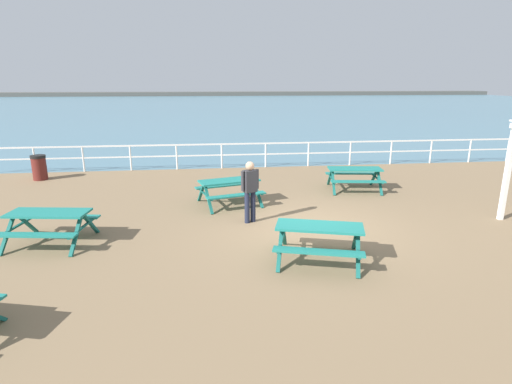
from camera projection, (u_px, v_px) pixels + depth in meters
name	position (u px, v px, depth m)	size (l,w,h in m)	color
ground_plane	(308.00, 231.00, 10.64)	(30.00, 24.00, 0.20)	#846B4C
sea_band	(223.00, 106.00, 61.13)	(142.00, 90.00, 0.01)	teal
distant_shoreline	(216.00, 96.00, 102.31)	(142.00, 6.00, 1.80)	#4C4C47
seaward_railing	(266.00, 150.00, 17.83)	(23.07, 0.07, 1.08)	white
picnic_table_near_right	(229.00, 186.00, 12.47)	(2.14, 1.94, 0.80)	#1E7A70
picnic_table_mid_centre	(319.00, 234.00, 8.57)	(2.15, 1.94, 0.80)	#1E7A70
picnic_table_far_left	(49.00, 220.00, 9.44)	(2.00, 1.76, 0.80)	#1E7A70
picnic_table_far_right	(355.00, 174.00, 14.13)	(1.99, 1.76, 0.80)	#1E7A70
visitor	(250.00, 188.00, 10.79)	(0.49, 0.34, 1.66)	#1E2338
litter_bin	(39.00, 167.00, 15.63)	(0.55, 0.55, 0.95)	#591E19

